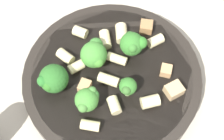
{
  "coord_description": "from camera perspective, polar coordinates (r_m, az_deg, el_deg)",
  "views": [
    {
      "loc": [
        0.07,
        -0.2,
        0.43
      ],
      "look_at": [
        0.0,
        0.0,
        0.05
      ],
      "focal_mm": 50.0,
      "sensor_mm": 36.0,
      "label": 1
    }
  ],
  "objects": [
    {
      "name": "ground_plane",
      "position": [
        0.48,
        0.0,
        -2.9
      ],
      "size": [
        2.0,
        2.0,
        0.0
      ],
      "primitive_type": "plane",
      "color": "#BCB29E"
    },
    {
      "name": "broccoli_floret_4",
      "position": [
        0.44,
        3.81,
        4.82
      ],
      "size": [
        0.04,
        0.03,
        0.04
      ],
      "color": "#84AD60",
      "rests_on": "pasta_bowl"
    },
    {
      "name": "pasta_bowl",
      "position": [
        0.46,
        0.0,
        -1.63
      ],
      "size": [
        0.26,
        0.26,
        0.04
      ],
      "color": "#28231E",
      "rests_on": "ground_plane"
    },
    {
      "name": "broccoli_floret_3",
      "position": [
        0.41,
        2.88,
        -3.09
      ],
      "size": [
        0.02,
        0.03,
        0.03
      ],
      "color": "#84AD60",
      "rests_on": "pasta_bowl"
    },
    {
      "name": "rigatoni_3",
      "position": [
        0.45,
        -6.55,
        0.58
      ],
      "size": [
        0.02,
        0.03,
        0.01
      ],
      "primitive_type": "cylinder",
      "rotation": [
        1.57,
        0.0,
        2.47
      ],
      "color": "beige",
      "rests_on": "pasta_bowl"
    },
    {
      "name": "rigatoni_1",
      "position": [
        0.47,
        1.76,
        6.7
      ],
      "size": [
        0.03,
        0.03,
        0.02
      ],
      "primitive_type": "cylinder",
      "rotation": [
        1.57,
        0.0,
        0.4
      ],
      "color": "beige",
      "rests_on": "pasta_bowl"
    },
    {
      "name": "chicken_chunk_0",
      "position": [
        0.44,
        11.35,
        -3.27
      ],
      "size": [
        0.03,
        0.03,
        0.01
      ],
      "primitive_type": "cube",
      "rotation": [
        0.0,
        0.0,
        0.84
      ],
      "color": "tan",
      "rests_on": "pasta_bowl"
    },
    {
      "name": "chicken_chunk_3",
      "position": [
        0.45,
        9.85,
        -0.09
      ],
      "size": [
        0.02,
        0.02,
        0.01
      ],
      "primitive_type": "cube",
      "rotation": [
        0.0,
        0.0,
        1.66
      ],
      "color": "tan",
      "rests_on": "pasta_bowl"
    },
    {
      "name": "chicken_chunk_1",
      "position": [
        0.48,
        6.28,
        7.85
      ],
      "size": [
        0.02,
        0.02,
        0.01
      ],
      "primitive_type": "cube",
      "rotation": [
        0.0,
        0.0,
        1.75
      ],
      "color": "#A87A4C",
      "rests_on": "pasta_bowl"
    },
    {
      "name": "rigatoni_2",
      "position": [
        0.45,
        0.41,
        2.21
      ],
      "size": [
        0.03,
        0.01,
        0.01
      ],
      "primitive_type": "cylinder",
      "rotation": [
        1.57,
        0.0,
        1.54
      ],
      "color": "beige",
      "rests_on": "pasta_bowl"
    },
    {
      "name": "chicken_chunk_2",
      "position": [
        0.43,
        -5.02,
        -2.98
      ],
      "size": [
        0.02,
        0.02,
        0.01
      ],
      "primitive_type": "cube",
      "rotation": [
        0.0,
        0.0,
        1.54
      ],
      "color": "tan",
      "rests_on": "pasta_bowl"
    },
    {
      "name": "broccoli_floret_2",
      "position": [
        0.42,
        -10.77,
        -1.62
      ],
      "size": [
        0.04,
        0.04,
        0.04
      ],
      "color": "#93B766",
      "rests_on": "pasta_bowl"
    },
    {
      "name": "rigatoni_10",
      "position": [
        0.43,
        -0.51,
        -1.82
      ],
      "size": [
        0.03,
        0.01,
        0.01
      ],
      "primitive_type": "cylinder",
      "rotation": [
        1.57,
        0.0,
        1.54
      ],
      "color": "beige",
      "rests_on": "pasta_bowl"
    },
    {
      "name": "rigatoni_5",
      "position": [
        0.41,
        -4.64,
        -9.85
      ],
      "size": [
        0.03,
        0.02,
        0.01
      ],
      "primitive_type": "cylinder",
      "rotation": [
        1.57,
        0.0,
        1.73
      ],
      "color": "beige",
      "rests_on": "pasta_bowl"
    },
    {
      "name": "rigatoni_0",
      "position": [
        0.42,
        6.98,
        -5.75
      ],
      "size": [
        0.03,
        0.03,
        0.02
      ],
      "primitive_type": "cylinder",
      "rotation": [
        1.57,
        0.0,
        2.16
      ],
      "color": "beige",
      "rests_on": "pasta_bowl"
    },
    {
      "name": "rigatoni_4",
      "position": [
        0.47,
        -1.24,
        5.61
      ],
      "size": [
        0.03,
        0.03,
        0.02
      ],
      "primitive_type": "cylinder",
      "rotation": [
        1.57,
        0.0,
        0.5
      ],
      "color": "beige",
      "rests_on": "pasta_bowl"
    },
    {
      "name": "rigatoni_7",
      "position": [
        0.46,
        -8.5,
        2.44
      ],
      "size": [
        0.03,
        0.02,
        0.01
      ],
      "primitive_type": "cylinder",
      "rotation": [
        1.57,
        0.0,
        1.23
      ],
      "color": "beige",
      "rests_on": "pasta_bowl"
    },
    {
      "name": "rigatoni_8",
      "position": [
        0.48,
        -5.82,
        6.91
      ],
      "size": [
        0.02,
        0.02,
        0.02
      ],
      "primitive_type": "cylinder",
      "rotation": [
        1.57,
        0.0,
        1.48
      ],
      "color": "beige",
      "rests_on": "pasta_bowl"
    },
    {
      "name": "rigatoni_9",
      "position": [
        0.47,
        7.95,
        5.31
      ],
      "size": [
        0.03,
        0.03,
        0.01
      ],
      "primitive_type": "cylinder",
      "rotation": [
        1.57,
        0.0,
        2.43
      ],
      "color": "beige",
      "rests_on": "pasta_bowl"
    },
    {
      "name": "broccoli_floret_1",
      "position": [
        0.44,
        -3.27,
        2.94
      ],
      "size": [
        0.04,
        0.05,
        0.04
      ],
      "color": "#84AD60",
      "rests_on": "pasta_bowl"
    },
    {
      "name": "broccoli_floret_0",
      "position": [
        0.4,
        -4.52,
        -5.42
      ],
      "size": [
        0.03,
        0.04,
        0.04
      ],
      "color": "#84AD60",
      "rests_on": "pasta_bowl"
    },
    {
      "name": "rigatoni_6",
      "position": [
        0.42,
        0.41,
        -6.48
      ],
      "size": [
        0.03,
        0.03,
        0.01
      ],
      "primitive_type": "cylinder",
      "rotation": [
        1.57,
        0.0,
        0.65
      ],
      "color": "beige",
      "rests_on": "pasta_bowl"
    }
  ]
}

